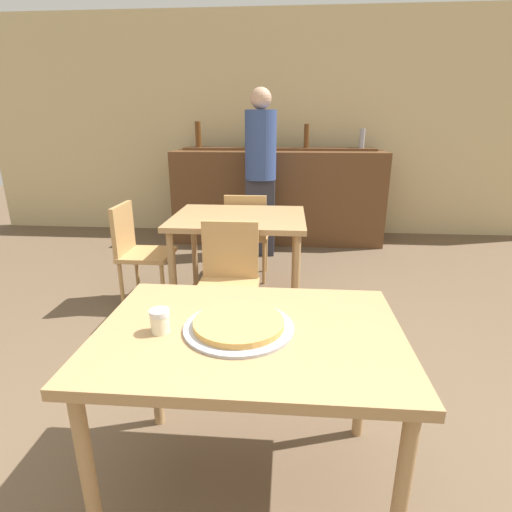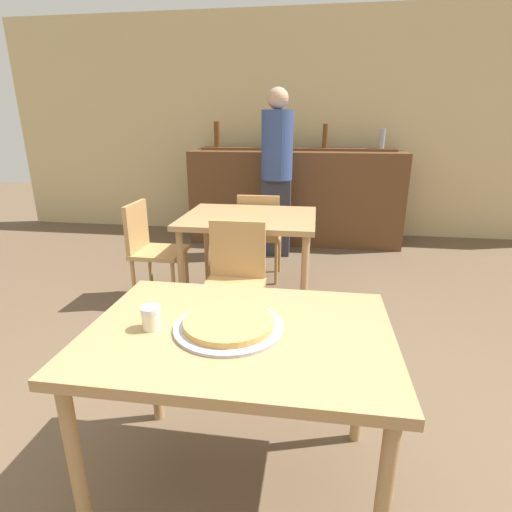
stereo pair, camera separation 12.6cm
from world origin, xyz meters
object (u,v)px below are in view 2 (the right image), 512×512
Objects in this scene: cheese_shaker at (151,318)px; chair_far_side_back at (260,231)px; chair_far_side_left at (150,245)px; pizza_tray at (229,325)px; chair_far_side_front at (235,276)px; person_standing at (277,168)px.

chair_far_side_back is at bearing 88.34° from cheese_shaker.
chair_far_side_left is 2.08× the size of pizza_tray.
chair_far_side_front and chair_far_side_left have the same top height.
chair_far_side_front is at bearing -125.24° from chair_far_side_left.
person_standing is (0.91, 1.42, 0.50)m from chair_far_side_left.
pizza_tray is at bearing -87.47° from person_standing.
chair_far_side_left is at bearing 113.46° from cheese_shaker.
pizza_tray is at bearing -148.82° from chair_far_side_left.
pizza_tray is 3.17m from person_standing.
chair_far_side_left is (-0.84, -0.59, 0.00)m from chair_far_side_back.
cheese_shaker is at bearing 88.34° from chair_far_side_back.
chair_far_side_back is 2.39m from cheese_shaker.
cheese_shaker is (-0.28, -0.04, 0.03)m from pizza_tray.
chair_far_side_front reaches higher than pizza_tray.
chair_far_side_left is at bearing 144.76° from chair_far_side_front.
chair_far_side_back is at bearing 90.00° from chair_far_side_front.
chair_far_side_front is 2.08× the size of pizza_tray.
cheese_shaker is at bearing -93.31° from chair_far_side_front.
cheese_shaker is 3.20m from person_standing.
cheese_shaker is (-0.07, -2.37, 0.29)m from chair_far_side_back.
chair_far_side_front is 1.19m from pizza_tray.
chair_far_side_front and chair_far_side_back have the same top height.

